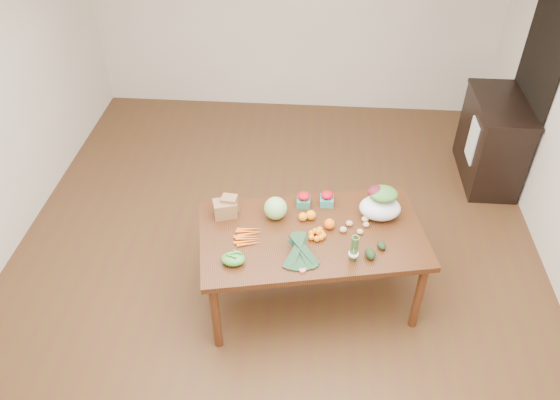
# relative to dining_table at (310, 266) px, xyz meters

# --- Properties ---
(floor) EXTENTS (6.00, 6.00, 0.00)m
(floor) POSITION_rel_dining_table_xyz_m (-0.33, 0.36, -0.38)
(floor) COLOR #4E2E1A
(floor) RESTS_ON ground
(room_walls) EXTENTS (5.02, 6.02, 2.70)m
(room_walls) POSITION_rel_dining_table_xyz_m (-0.33, 0.36, 0.97)
(room_walls) COLOR silver
(room_walls) RESTS_ON floor
(dining_table) EXTENTS (1.93, 1.31, 0.75)m
(dining_table) POSITION_rel_dining_table_xyz_m (0.00, 0.00, 0.00)
(dining_table) COLOR #452610
(dining_table) RESTS_ON floor
(doorway_dark) EXTENTS (0.02, 1.00, 2.10)m
(doorway_dark) POSITION_rel_dining_table_xyz_m (2.15, 1.96, 0.68)
(doorway_dark) COLOR black
(doorway_dark) RESTS_ON floor
(cabinet) EXTENTS (0.52, 1.02, 0.94)m
(cabinet) POSITION_rel_dining_table_xyz_m (1.89, 1.91, 0.10)
(cabinet) COLOR black
(cabinet) RESTS_ON floor
(dish_towel) EXTENTS (0.02, 0.28, 0.45)m
(dish_towel) POSITION_rel_dining_table_xyz_m (1.63, 1.76, 0.18)
(dish_towel) COLOR white
(dish_towel) RESTS_ON cabinet
(paper_bag) EXTENTS (0.28, 0.25, 0.17)m
(paper_bag) POSITION_rel_dining_table_xyz_m (-0.72, 0.16, 0.46)
(paper_bag) COLOR brown
(paper_bag) RESTS_ON dining_table
(cabbage) EXTENTS (0.19, 0.19, 0.19)m
(cabbage) POSITION_rel_dining_table_xyz_m (-0.30, 0.17, 0.47)
(cabbage) COLOR #97D178
(cabbage) RESTS_ON dining_table
(strawberry_basket_a) EXTENTS (0.13, 0.13, 0.10)m
(strawberry_basket_a) POSITION_rel_dining_table_xyz_m (-0.08, 0.34, 0.43)
(strawberry_basket_a) COLOR red
(strawberry_basket_a) RESTS_ON dining_table
(strawberry_basket_b) EXTENTS (0.13, 0.13, 0.10)m
(strawberry_basket_b) POSITION_rel_dining_table_xyz_m (0.11, 0.37, 0.43)
(strawberry_basket_b) COLOR #B20B1E
(strawberry_basket_b) RESTS_ON dining_table
(orange_a) EXTENTS (0.07, 0.07, 0.07)m
(orange_a) POSITION_rel_dining_table_xyz_m (-0.08, 0.15, 0.41)
(orange_a) COLOR orange
(orange_a) RESTS_ON dining_table
(orange_b) EXTENTS (0.08, 0.08, 0.08)m
(orange_b) POSITION_rel_dining_table_xyz_m (-0.02, 0.17, 0.42)
(orange_b) COLOR orange
(orange_b) RESTS_ON dining_table
(orange_c) EXTENTS (0.09, 0.09, 0.09)m
(orange_c) POSITION_rel_dining_table_xyz_m (0.13, 0.07, 0.42)
(orange_c) COLOR #FF5B0F
(orange_c) RESTS_ON dining_table
(mandarin_cluster) EXTENTS (0.21, 0.21, 0.08)m
(mandarin_cluster) POSITION_rel_dining_table_xyz_m (0.05, -0.04, 0.42)
(mandarin_cluster) COLOR orange
(mandarin_cluster) RESTS_ON dining_table
(carrots) EXTENTS (0.26, 0.26, 0.03)m
(carrots) POSITION_rel_dining_table_xyz_m (-0.50, -0.09, 0.39)
(carrots) COLOR orange
(carrots) RESTS_ON dining_table
(snap_pea_bag) EXTENTS (0.18, 0.14, 0.08)m
(snap_pea_bag) POSITION_rel_dining_table_xyz_m (-0.58, -0.37, 0.42)
(snap_pea_bag) COLOR #419331
(snap_pea_bag) RESTS_ON dining_table
(kale_bunch) EXTENTS (0.39, 0.46, 0.16)m
(kale_bunch) POSITION_rel_dining_table_xyz_m (-0.08, -0.32, 0.45)
(kale_bunch) COLOR #16321F
(kale_bunch) RESTS_ON dining_table
(asparagus_bundle) EXTENTS (0.10, 0.13, 0.26)m
(asparagus_bundle) POSITION_rel_dining_table_xyz_m (0.31, -0.27, 0.50)
(asparagus_bundle) COLOR #447C39
(asparagus_bundle) RESTS_ON dining_table
(potato_a) EXTENTS (0.06, 0.05, 0.05)m
(potato_a) POSITION_rel_dining_table_xyz_m (0.24, 0.03, 0.40)
(potato_a) COLOR tan
(potato_a) RESTS_ON dining_table
(potato_b) EXTENTS (0.05, 0.05, 0.04)m
(potato_b) POSITION_rel_dining_table_xyz_m (0.38, 0.02, 0.40)
(potato_b) COLOR tan
(potato_b) RESTS_ON dining_table
(potato_c) EXTENTS (0.06, 0.05, 0.05)m
(potato_c) POSITION_rel_dining_table_xyz_m (0.42, 0.17, 0.40)
(potato_c) COLOR tan
(potato_c) RESTS_ON dining_table
(potato_d) EXTENTS (0.06, 0.05, 0.05)m
(potato_d) POSITION_rel_dining_table_xyz_m (0.29, 0.11, 0.40)
(potato_d) COLOR tan
(potato_d) RESTS_ON dining_table
(potato_e) EXTENTS (0.05, 0.05, 0.04)m
(potato_e) POSITION_rel_dining_table_xyz_m (0.43, 0.11, 0.40)
(potato_e) COLOR #CCBC75
(potato_e) RESTS_ON dining_table
(avocado_a) EXTENTS (0.11, 0.13, 0.08)m
(avocado_a) POSITION_rel_dining_table_xyz_m (0.44, -0.24, 0.41)
(avocado_a) COLOR black
(avocado_a) RESTS_ON dining_table
(avocado_b) EXTENTS (0.08, 0.10, 0.06)m
(avocado_b) POSITION_rel_dining_table_xyz_m (0.53, -0.13, 0.40)
(avocado_b) COLOR black
(avocado_b) RESTS_ON dining_table
(salad_bag) EXTENTS (0.38, 0.31, 0.26)m
(salad_bag) POSITION_rel_dining_table_xyz_m (0.54, 0.24, 0.51)
(salad_bag) COLOR silver
(salad_bag) RESTS_ON dining_table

